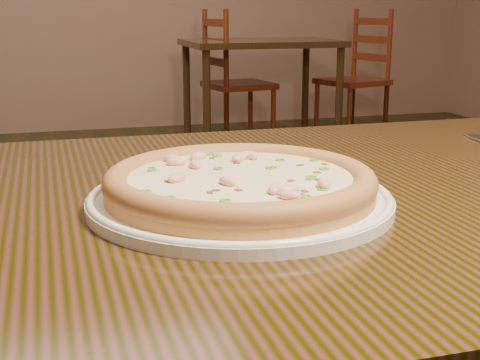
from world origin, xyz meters
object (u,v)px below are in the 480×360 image
object	(u,v)px
pizza	(240,183)
chair_d	(358,80)
hero_table	(320,262)
plate	(240,199)
chair_c	(232,84)
bg_table_right	(261,54)

from	to	relation	value
pizza	chair_d	size ratio (longest dim) A/B	0.32
hero_table	plate	size ratio (longest dim) A/B	3.57
hero_table	plate	distance (m)	0.17
plate	chair_c	bearing A→B (deg)	74.44
bg_table_right	chair_d	xyz separation A→B (m)	(0.82, 0.19, -0.22)
pizza	chair_c	size ratio (longest dim) A/B	0.32
hero_table	pizza	xyz separation A→B (m)	(-0.12, -0.05, 0.13)
plate	bg_table_right	bearing A→B (deg)	71.54
chair_c	chair_d	size ratio (longest dim) A/B	1.00
pizza	bg_table_right	size ratio (longest dim) A/B	0.30
pizza	bg_table_right	bearing A→B (deg)	71.54
hero_table	chair_d	size ratio (longest dim) A/B	1.26
chair_c	chair_d	world-z (taller)	same
hero_table	bg_table_right	bearing A→B (deg)	73.03
bg_table_right	chair_d	size ratio (longest dim) A/B	1.05
chair_c	chair_d	bearing A→B (deg)	0.32
bg_table_right	chair_c	world-z (taller)	chair_c
bg_table_right	pizza	bearing A→B (deg)	-108.46
hero_table	chair_c	distance (m)	3.91
hero_table	chair_d	world-z (taller)	chair_d
chair_d	chair_c	bearing A→B (deg)	-179.68
pizza	plate	bearing A→B (deg)	-83.03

